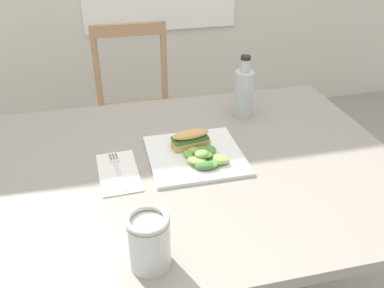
{
  "coord_description": "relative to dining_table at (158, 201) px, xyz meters",
  "views": [
    {
      "loc": [
        -0.13,
        -0.79,
        1.4
      ],
      "look_at": [
        0.11,
        0.25,
        0.76
      ],
      "focal_mm": 39.04,
      "sensor_mm": 36.0,
      "label": 1
    }
  ],
  "objects": [
    {
      "name": "chair_wooden_far",
      "position": [
        0.04,
        0.94,
        -0.18
      ],
      "size": [
        0.41,
        0.41,
        0.87
      ],
      "color": "tan",
      "rests_on": "ground"
    },
    {
      "name": "dining_table",
      "position": [
        0.0,
        0.0,
        0.0
      ],
      "size": [
        1.41,
        0.9,
        0.74
      ],
      "color": "gray",
      "rests_on": "ground"
    },
    {
      "name": "bottle_cold_brew",
      "position": [
        0.34,
        0.26,
        0.19
      ],
      "size": [
        0.07,
        0.07,
        0.21
      ],
      "color": "black",
      "rests_on": "dining_table"
    },
    {
      "name": "salad_mixed_greens",
      "position": [
        0.14,
        -0.01,
        0.14
      ],
      "size": [
        0.14,
        0.13,
        0.03
      ],
      "color": "#3D7033",
      "rests_on": "plate_lunch"
    },
    {
      "name": "sandwich_half_front",
      "position": [
        0.12,
        0.08,
        0.15
      ],
      "size": [
        0.12,
        0.07,
        0.06
      ],
      "color": "tan",
      "rests_on": "plate_lunch"
    },
    {
      "name": "napkin_folded",
      "position": [
        -0.11,
        0.0,
        0.12
      ],
      "size": [
        0.11,
        0.21,
        0.0
      ],
      "primitive_type": "cube",
      "rotation": [
        0.0,
        0.0,
        0.04
      ],
      "color": "silver",
      "rests_on": "dining_table"
    },
    {
      "name": "mason_jar_iced_tea",
      "position": [
        -0.07,
        -0.34,
        0.17
      ],
      "size": [
        0.09,
        0.09,
        0.12
      ],
      "color": "#995623",
      "rests_on": "dining_table"
    },
    {
      "name": "plate_lunch",
      "position": [
        0.12,
        0.04,
        0.12
      ],
      "size": [
        0.27,
        0.27,
        0.01
      ],
      "primitive_type": "cube",
      "color": "white",
      "rests_on": "dining_table"
    },
    {
      "name": "fork_on_napkin",
      "position": [
        -0.11,
        0.02,
        0.12
      ],
      "size": [
        0.04,
        0.19,
        0.0
      ],
      "color": "silver",
      "rests_on": "napkin_folded"
    }
  ]
}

